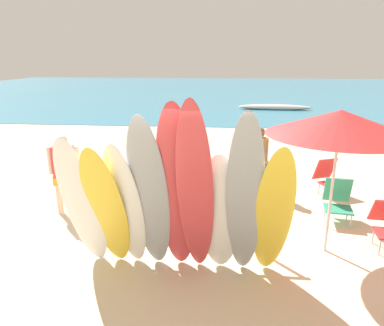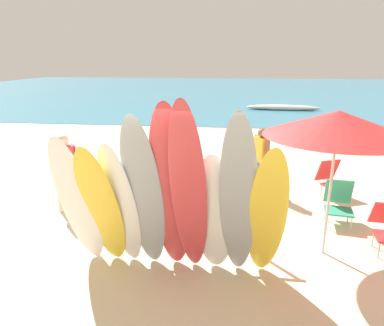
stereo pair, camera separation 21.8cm
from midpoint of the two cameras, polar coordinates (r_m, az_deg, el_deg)
The scene contains 18 objects.
ground at distance 19.22m, azimuth 4.62°, elevation 7.52°, with size 60.00×60.00×0.00m, color beige.
ocean_water at distance 35.96m, azimuth 5.74°, elevation 11.78°, with size 60.00×40.00×0.02m, color teal.
surfboard_rack at distance 5.60m, azimuth -1.23°, elevation -9.82°, with size 2.98×0.07×0.70m.
surfboard_white_0 at distance 5.16m, azimuth -16.84°, elevation -6.50°, with size 0.53×0.07×2.30m, color white.
surfboard_yellow_1 at distance 5.06m, azimuth -13.25°, elevation -7.42°, with size 0.54×0.06×2.20m, color yellow.
surfboard_white_2 at distance 5.03m, azimuth -10.24°, elevation -7.23°, with size 0.48×0.07×2.17m, color white.
surfboard_grey_3 at distance 4.82m, azimuth -6.51°, elevation -5.69°, with size 0.53×0.07×2.56m, color #999EA3.
surfboard_red_4 at distance 4.72m, azimuth -2.09°, elevation -5.06°, with size 0.56×0.06×2.72m, color #D13D42.
surfboard_red_5 at distance 4.58m, azimuth 0.87°, elevation -5.38°, with size 0.48×0.06×2.83m, color #D13D42.
surfboard_white_6 at distance 4.86m, azimuth 4.92°, elevation -8.63°, with size 0.57×0.06×2.05m, color white.
surfboard_grey_7 at distance 4.58m, azimuth 8.90°, elevation -6.41°, with size 0.49×0.06×2.71m, color #999EA3.
surfboard_yellow_8 at distance 4.75m, azimuth 13.39°, elevation -8.56°, with size 0.50×0.06×2.29m, color yellow.
beachgoer_near_rack at distance 8.24m, azimuth 11.88°, elevation 1.09°, with size 0.40×0.53×1.54m.
beachgoer_strolling at distance 7.42m, azimuth -19.04°, elevation -0.81°, with size 0.61×0.28×1.62m.
beach_chair_red at distance 7.34m, azimuth 23.49°, elevation -5.66°, with size 0.59×0.71×0.84m.
beach_chair_blue at distance 8.66m, azimuth 22.32°, elevation -2.21°, with size 0.72×0.80×0.83m.
beach_umbrella at distance 5.63m, azimuth 23.66°, elevation 5.88°, with size 2.18×2.18×2.33m.
distant_boat at distance 22.26m, azimuth 14.79°, elevation 8.70°, with size 4.44×0.98×0.35m.
Camera 2 is at (0.82, -4.95, 3.05)m, focal length 32.84 mm.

